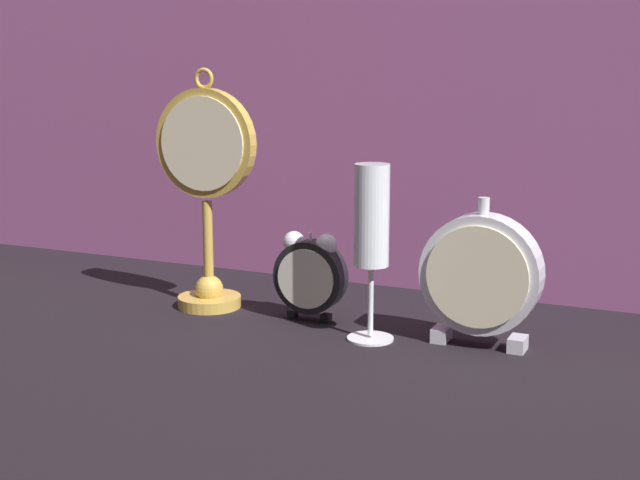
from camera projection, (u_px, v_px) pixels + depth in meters
ground_plane at (293, 343)px, 1.11m from camera, size 4.00×4.00×0.00m
fabric_backdrop_drape at (388, 94)px, 1.35m from camera, size 1.73×0.01×0.60m
pocket_watch_on_stand at (206, 191)px, 1.25m from camera, size 0.15×0.09×0.34m
alarm_clock_twin_bell at (310, 272)px, 1.20m from camera, size 0.10×0.03×0.12m
mantel_clock_silver at (481, 275)px, 1.09m from camera, size 0.15×0.04×0.19m
champagne_flute at (372, 229)px, 1.10m from camera, size 0.06×0.06×0.22m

